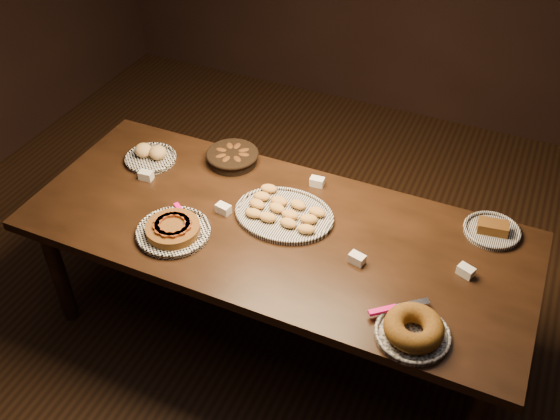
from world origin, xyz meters
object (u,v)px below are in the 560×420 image
at_px(apple_tart_plate, 173,230).
at_px(madeleine_platter, 284,213).
at_px(buffet_table, 275,239).
at_px(bundt_cake_plate, 413,330).

distance_m(apple_tart_plate, madeleine_platter, 0.53).
height_order(buffet_table, apple_tart_plate, apple_tart_plate).
height_order(buffet_table, madeleine_platter, madeleine_platter).
xyz_separation_m(buffet_table, apple_tart_plate, (-0.41, -0.23, 0.10)).
bearing_deg(bundt_cake_plate, apple_tart_plate, 167.32).
distance_m(buffet_table, apple_tart_plate, 0.48).
bearing_deg(bundt_cake_plate, buffet_table, 148.03).
distance_m(buffet_table, bundt_cake_plate, 0.84).
relative_size(buffet_table, madeleine_platter, 4.95).
height_order(madeleine_platter, bundt_cake_plate, bundt_cake_plate).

